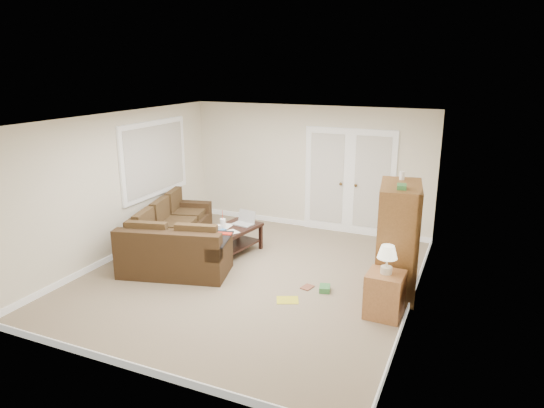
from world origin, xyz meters
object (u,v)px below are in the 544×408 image
at_px(tv_armoire, 397,239).
at_px(side_cabinet, 385,291).
at_px(sectional_sofa, 174,241).
at_px(coffee_table, 231,241).

height_order(tv_armoire, side_cabinet, tv_armoire).
distance_m(sectional_sofa, coffee_table, 1.00).
height_order(coffee_table, tv_armoire, tv_armoire).
bearing_deg(tv_armoire, sectional_sofa, 174.26).
bearing_deg(tv_armoire, side_cabinet, -98.66).
distance_m(coffee_table, side_cabinet, 3.09).
height_order(sectional_sofa, coffee_table, coffee_table).
xyz_separation_m(coffee_table, side_cabinet, (2.90, -1.07, 0.09)).
bearing_deg(coffee_table, tv_armoire, 4.06).
bearing_deg(sectional_sofa, coffee_table, 15.37).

